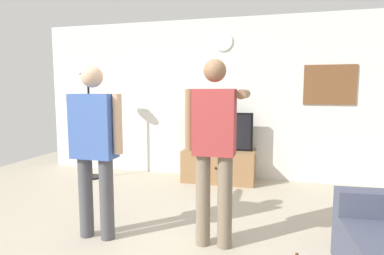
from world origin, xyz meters
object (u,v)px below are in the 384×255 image
(wall_clock, at_px, (223,41))
(person_standing_nearer_couch, at_px, (215,143))
(person_standing_nearer_lamp, at_px, (95,142))
(television, at_px, (220,131))
(framed_picture, at_px, (330,85))
(tv_stand, at_px, (219,166))
(floor_lamp, at_px, (89,99))

(wall_clock, height_order, person_standing_nearer_couch, wall_clock)
(person_standing_nearer_lamp, bearing_deg, television, 70.13)
(framed_picture, bearing_deg, person_standing_nearer_couch, -118.69)
(wall_clock, bearing_deg, tv_stand, -90.00)
(tv_stand, relative_size, person_standing_nearer_lamp, 0.68)
(wall_clock, xyz_separation_m, person_standing_nearer_couch, (0.33, -2.48, -1.30))
(television, bearing_deg, framed_picture, 8.37)
(television, height_order, framed_picture, framed_picture)
(wall_clock, relative_size, person_standing_nearer_lamp, 0.18)
(framed_picture, bearing_deg, floor_lamp, -170.12)
(framed_picture, bearing_deg, person_standing_nearer_lamp, -134.26)
(television, xyz_separation_m, framed_picture, (1.69, 0.25, 0.76))
(television, relative_size, wall_clock, 3.41)
(television, xyz_separation_m, floor_lamp, (-2.15, -0.42, 0.53))
(tv_stand, height_order, person_standing_nearer_lamp, person_standing_nearer_lamp)
(floor_lamp, relative_size, person_standing_nearer_couch, 1.07)
(television, height_order, person_standing_nearer_couch, person_standing_nearer_couch)
(tv_stand, relative_size, person_standing_nearer_couch, 0.66)
(television, relative_size, framed_picture, 1.39)
(television, relative_size, floor_lamp, 0.57)
(floor_lamp, relative_size, person_standing_nearer_lamp, 1.10)
(tv_stand, height_order, floor_lamp, floor_lamp)
(wall_clock, bearing_deg, floor_lamp, -162.85)
(floor_lamp, bearing_deg, person_standing_nearer_lamp, -56.27)
(television, xyz_separation_m, person_standing_nearer_lamp, (-0.85, -2.36, 0.16))
(tv_stand, distance_m, wall_clock, 2.07)
(television, height_order, wall_clock, wall_clock)
(television, bearing_deg, person_standing_nearer_couch, -81.54)
(tv_stand, bearing_deg, framed_picture, 9.90)
(tv_stand, height_order, framed_picture, framed_picture)
(television, relative_size, person_standing_nearer_lamp, 0.62)
(television, relative_size, person_standing_nearer_couch, 0.61)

